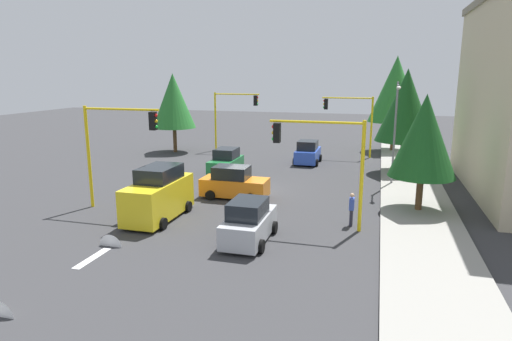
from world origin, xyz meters
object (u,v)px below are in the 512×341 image
(tree_opposite_side, at_px, (173,101))
(delivery_van_yellow, at_px, (159,195))
(street_lamp_curbside, at_px, (396,122))
(pedestrian_crossing, at_px, (352,208))
(tree_roadside_mid, at_px, (406,106))
(car_green, at_px, (226,163))
(traffic_signal_near_left, at_px, (323,152))
(traffic_signal_far_right, at_px, (232,110))
(car_blue, at_px, (308,153))
(car_silver, at_px, (249,222))
(tree_roadside_far, at_px, (396,89))
(car_orange, at_px, (234,183))
(traffic_signal_far_left, at_px, (351,114))
(tree_roadside_near, at_px, (424,136))
(traffic_signal_near_right, at_px, (115,137))

(tree_opposite_side, xyz_separation_m, delivery_van_yellow, (18.86, 8.23, -3.69))
(street_lamp_curbside, bearing_deg, pedestrian_crossing, -13.43)
(street_lamp_curbside, relative_size, tree_roadside_mid, 0.89)
(street_lamp_curbside, distance_m, car_green, 12.58)
(traffic_signal_near_left, relative_size, traffic_signal_far_right, 0.94)
(traffic_signal_far_right, height_order, car_blue, traffic_signal_far_right)
(car_silver, relative_size, car_green, 1.06)
(car_green, distance_m, pedestrian_crossing, 13.65)
(tree_roadside_far, xyz_separation_m, car_blue, (8.12, -7.07, -5.17))
(tree_roadside_mid, distance_m, car_orange, 14.94)
(car_orange, bearing_deg, car_green, -156.18)
(tree_roadside_mid, bearing_deg, car_green, -72.80)
(traffic_signal_far_right, xyz_separation_m, tree_roadside_mid, (6.00, 15.71, 1.13))
(traffic_signal_far_left, xyz_separation_m, car_orange, (16.00, -5.91, -3.02))
(street_lamp_curbside, height_order, pedestrian_crossing, street_lamp_curbside)
(street_lamp_curbside, height_order, tree_roadside_near, street_lamp_curbside)
(traffic_signal_near_left, xyz_separation_m, tree_roadside_near, (-4.00, 4.85, 0.41))
(tree_roadside_near, bearing_deg, tree_opposite_side, -123.07)
(traffic_signal_near_right, distance_m, tree_roadside_mid, 21.07)
(traffic_signal_far_right, bearing_deg, traffic_signal_far_left, 90.00)
(tree_roadside_near, xyz_separation_m, car_silver, (6.71, -7.79, -3.34))
(car_orange, bearing_deg, tree_roadside_mid, 134.33)
(traffic_signal_far_right, relative_size, car_green, 1.54)
(tree_roadside_mid, bearing_deg, traffic_signal_far_left, -144.20)
(tree_roadside_far, height_order, delivery_van_yellow, tree_roadside_far)
(traffic_signal_far_right, bearing_deg, tree_roadside_mid, 69.09)
(traffic_signal_far_left, bearing_deg, car_orange, -20.28)
(traffic_signal_near_left, height_order, tree_roadside_near, tree_roadside_near)
(tree_roadside_near, relative_size, car_orange, 1.59)
(street_lamp_curbside, xyz_separation_m, tree_roadside_mid, (-4.39, 0.80, 0.84))
(tree_roadside_mid, relative_size, car_blue, 2.17)
(traffic_signal_near_right, height_order, delivery_van_yellow, traffic_signal_near_right)
(tree_roadside_near, height_order, car_green, tree_roadside_near)
(car_orange, distance_m, pedestrian_crossing, 8.03)
(tree_roadside_near, distance_m, tree_roadside_far, 20.11)
(car_blue, distance_m, pedestrian_crossing, 15.91)
(traffic_signal_far_left, height_order, tree_roadside_mid, tree_roadside_mid)
(tree_roadside_mid, bearing_deg, tree_opposite_side, -100.78)
(tree_roadside_mid, distance_m, tree_roadside_far, 10.05)
(tree_roadside_near, distance_m, car_orange, 11.24)
(traffic_signal_far_right, relative_size, tree_roadside_mid, 0.73)
(car_green, bearing_deg, traffic_signal_far_left, 139.39)
(traffic_signal_far_left, distance_m, tree_roadside_far, 5.94)
(pedestrian_crossing, bearing_deg, traffic_signal_near_right, -87.00)
(traffic_signal_near_left, height_order, tree_roadside_mid, tree_roadside_mid)
(traffic_signal_near_right, distance_m, tree_roadside_far, 28.48)
(traffic_signal_near_left, xyz_separation_m, car_green, (-10.01, -8.54, -2.93))
(street_lamp_curbside, xyz_separation_m, tree_roadside_far, (-14.39, 0.30, 1.72))
(tree_roadside_far, height_order, car_silver, tree_roadside_far)
(traffic_signal_far_left, height_order, street_lamp_curbside, street_lamp_curbside)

